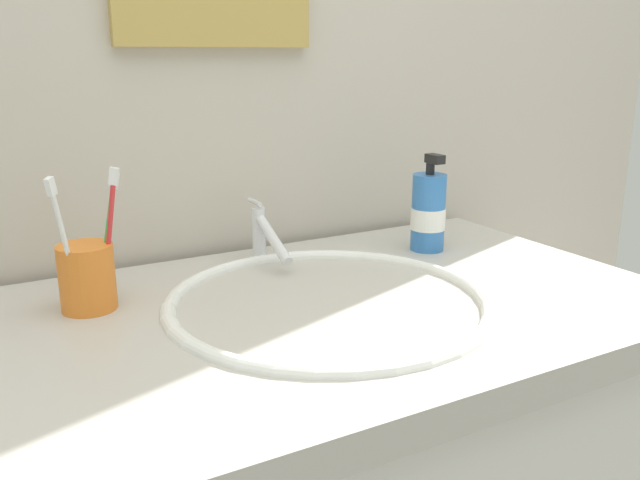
{
  "coord_description": "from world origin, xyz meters",
  "views": [
    {
      "loc": [
        -0.42,
        -0.79,
        1.24
      ],
      "look_at": [
        0.04,
        0.03,
        0.98
      ],
      "focal_mm": 37.1,
      "sensor_mm": 36.0,
      "label": 1
    }
  ],
  "objects_px": {
    "faucet": "(264,234)",
    "soap_dispenser": "(428,213)",
    "toothbrush_cup": "(87,277)",
    "toothbrush_green": "(108,230)",
    "toothbrush_red": "(110,229)",
    "toothbrush_white": "(64,238)"
  },
  "relations": [
    {
      "from": "faucet",
      "to": "soap_dispenser",
      "type": "relative_size",
      "value": 0.87
    },
    {
      "from": "toothbrush_cup",
      "to": "toothbrush_green",
      "type": "distance_m",
      "value": 0.07
    },
    {
      "from": "faucet",
      "to": "toothbrush_cup",
      "type": "height_order",
      "value": "faucet"
    },
    {
      "from": "soap_dispenser",
      "to": "faucet",
      "type": "bearing_deg",
      "value": 165.83
    },
    {
      "from": "toothbrush_red",
      "to": "soap_dispenser",
      "type": "relative_size",
      "value": 1.1
    },
    {
      "from": "toothbrush_green",
      "to": "toothbrush_white",
      "type": "xyz_separation_m",
      "value": [
        -0.06,
        -0.03,
        0.0
      ]
    },
    {
      "from": "faucet",
      "to": "toothbrush_cup",
      "type": "bearing_deg",
      "value": -165.88
    },
    {
      "from": "toothbrush_green",
      "to": "soap_dispenser",
      "type": "relative_size",
      "value": 1.05
    },
    {
      "from": "toothbrush_white",
      "to": "faucet",
      "type": "bearing_deg",
      "value": 17.54
    },
    {
      "from": "faucet",
      "to": "toothbrush_green",
      "type": "height_order",
      "value": "toothbrush_green"
    },
    {
      "from": "toothbrush_cup",
      "to": "soap_dispenser",
      "type": "relative_size",
      "value": 0.53
    },
    {
      "from": "faucet",
      "to": "toothbrush_white",
      "type": "bearing_deg",
      "value": -162.46
    },
    {
      "from": "toothbrush_green",
      "to": "soap_dispenser",
      "type": "bearing_deg",
      "value": 0.25
    },
    {
      "from": "toothbrush_cup",
      "to": "soap_dispenser",
      "type": "xyz_separation_m",
      "value": [
        0.61,
        0.0,
        0.02
      ]
    },
    {
      "from": "toothbrush_white",
      "to": "toothbrush_red",
      "type": "bearing_deg",
      "value": 15.12
    },
    {
      "from": "faucet",
      "to": "soap_dispenser",
      "type": "xyz_separation_m",
      "value": [
        0.3,
        -0.08,
        0.02
      ]
    },
    {
      "from": "toothbrush_green",
      "to": "toothbrush_white",
      "type": "relative_size",
      "value": 0.97
    },
    {
      "from": "toothbrush_red",
      "to": "soap_dispenser",
      "type": "bearing_deg",
      "value": 1.51
    },
    {
      "from": "faucet",
      "to": "toothbrush_cup",
      "type": "distance_m",
      "value": 0.32
    },
    {
      "from": "toothbrush_red",
      "to": "soap_dispenser",
      "type": "height_order",
      "value": "toothbrush_red"
    },
    {
      "from": "toothbrush_cup",
      "to": "toothbrush_white",
      "type": "xyz_separation_m",
      "value": [
        -0.03,
        -0.03,
        0.07
      ]
    },
    {
      "from": "toothbrush_white",
      "to": "soap_dispenser",
      "type": "height_order",
      "value": "toothbrush_white"
    }
  ]
}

